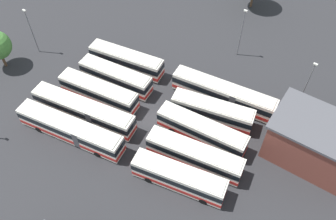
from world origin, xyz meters
TOP-DOWN VIEW (x-y plane):
  - ground_plane at (0.00, 0.00)m, footprint 96.51×96.51m
  - bus_row0_slot0 at (-7.28, -8.62)m, footprint 15.84×3.90m
  - bus_row0_slot1 at (-7.44, -4.76)m, footprint 11.92×4.65m
  - bus_row0_slot2 at (-7.82, -0.99)m, footprint 12.70×3.18m
  - bus_row0_slot3 at (-8.93, 2.92)m, footprint 12.87×4.19m
  - bus_row0_slot4 at (-8.93, 6.71)m, footprint 12.01×4.44m
  - bus_row1_slot0 at (9.21, -6.70)m, footprint 12.63×4.12m
  - bus_row1_slot1 at (8.33, -2.83)m, footprint 11.92×3.54m
  - bus_row1_slot2 at (8.48, 1.04)m, footprint 12.57×3.84m
  - bus_row1_slot3 at (7.92, 4.93)m, footprint 15.87×4.59m
  - bus_row1_slot4 at (7.15, 8.46)m, footprint 15.87×4.59m
  - depot_building at (-21.65, -6.12)m, footprint 12.72×8.04m
  - lamp_post_far_corner at (24.51, -1.87)m, footprint 0.56×0.28m
  - lamp_post_by_building at (-17.06, -14.76)m, footprint 0.56×0.28m
  - lamp_post_mid_lot at (-4.52, -19.57)m, footprint 0.56×0.28m

SIDE VIEW (x-z plane):
  - ground_plane at x=0.00m, z-range 0.00..0.00m
  - bus_row0_slot1 at x=-7.44m, z-range 0.10..3.45m
  - bus_row1_slot1 at x=8.33m, z-range 0.10..3.45m
  - bus_row0_slot4 at x=-8.93m, z-range 0.10..3.45m
  - bus_row1_slot2 at x=8.48m, z-range 0.10..3.45m
  - bus_row1_slot0 at x=9.21m, z-range 0.10..3.45m
  - bus_row0_slot2 at x=-7.82m, z-range 0.10..3.45m
  - bus_row0_slot3 at x=-8.93m, z-range 0.10..3.45m
  - bus_row0_slot0 at x=-7.28m, z-range 0.10..3.45m
  - bus_row1_slot3 at x=7.92m, z-range 0.10..3.45m
  - bus_row1_slot4 at x=7.15m, z-range 0.10..3.45m
  - depot_building at x=-21.65m, z-range 0.02..6.57m
  - lamp_post_by_building at x=-17.06m, z-range 0.41..8.27m
  - lamp_post_far_corner at x=24.51m, z-range 0.42..8.77m
  - lamp_post_mid_lot at x=-4.52m, z-range 0.42..9.23m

